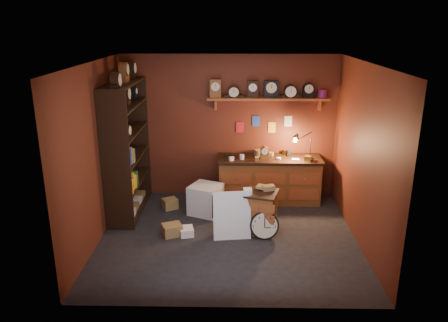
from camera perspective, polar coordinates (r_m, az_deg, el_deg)
floor at (r=7.03m, az=0.55°, el=-9.81°), size 4.00×4.00×0.00m
room_shell at (r=6.52m, az=1.00°, el=4.16°), size 4.02×3.62×2.71m
shelving_unit at (r=7.71m, az=-12.81°, el=2.27°), size 0.47×1.60×2.58m
workbench at (r=8.22m, az=5.91°, el=-2.09°), size 1.92×0.66×1.36m
low_cabinet at (r=7.07m, az=4.44°, el=-6.36°), size 0.71×0.64×0.77m
big_round_clock at (r=6.91m, az=5.30°, el=-8.36°), size 0.45×0.16×0.46m
white_panel at (r=7.00m, az=1.04°, el=-9.95°), size 0.60×0.23×0.77m
mini_fridge at (r=7.73m, az=-2.42°, el=-5.03°), size 0.66×0.69×0.52m
floor_box_a at (r=7.08m, az=-6.78°, el=-8.91°), size 0.37×0.34×0.18m
floor_box_b at (r=7.07m, az=-4.89°, el=-9.14°), size 0.25×0.28×0.12m
floor_box_c at (r=8.03m, az=-7.08°, el=-5.54°), size 0.32×0.31×0.19m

